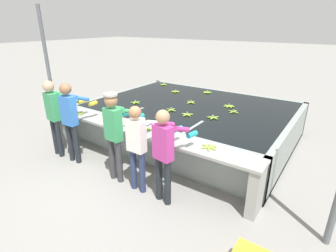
% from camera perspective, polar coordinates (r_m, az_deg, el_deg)
% --- Properties ---
extents(ground_plane, '(80.00, 80.00, 0.00)m').
position_cam_1_polar(ground_plane, '(5.31, -7.85, -10.26)').
color(ground_plane, gray).
rests_on(ground_plane, ground).
extents(wash_tank, '(4.87, 3.66, 0.87)m').
position_cam_1_polar(wash_tank, '(6.79, 4.90, 1.19)').
color(wash_tank, gray).
rests_on(wash_tank, ground).
extents(work_ledge, '(4.87, 0.45, 0.87)m').
position_cam_1_polar(work_ledge, '(5.16, -6.53, -3.24)').
color(work_ledge, '#9E9E99').
rests_on(work_ledge, ground).
extents(worker_0, '(0.47, 0.74, 1.69)m').
position_cam_1_polar(worker_0, '(6.10, -23.51, 2.88)').
color(worker_0, '#1E2328').
rests_on(worker_0, ground).
extents(worker_1, '(0.43, 0.72, 1.70)m').
position_cam_1_polar(worker_1, '(5.67, -20.42, 2.10)').
color(worker_1, '#1E2328').
rests_on(worker_1, ground).
extents(worker_2, '(0.43, 0.73, 1.68)m').
position_cam_1_polar(worker_2, '(4.74, -11.51, -0.68)').
color(worker_2, '#38383D').
rests_on(worker_2, ground).
extents(worker_3, '(0.40, 0.70, 1.56)m').
position_cam_1_polar(worker_3, '(4.42, -6.56, -3.45)').
color(worker_3, navy).
rests_on(worker_3, ground).
extents(worker_4, '(0.48, 0.74, 1.60)m').
position_cam_1_polar(worker_4, '(4.09, -0.73, -5.02)').
color(worker_4, '#1E2328').
rests_on(worker_4, ground).
extents(banana_bunch_floating_0, '(0.28, 0.28, 0.08)m').
position_cam_1_polar(banana_bunch_floating_0, '(6.19, 14.04, 3.06)').
color(banana_bunch_floating_0, '#7FAD33').
rests_on(banana_bunch_floating_0, wash_tank).
extents(banana_bunch_floating_1, '(0.28, 0.26, 0.08)m').
position_cam_1_polar(banana_bunch_floating_1, '(5.71, 9.79, 1.84)').
color(banana_bunch_floating_1, '#7FAD33').
rests_on(banana_bunch_floating_1, wash_tank).
extents(banana_bunch_floating_2, '(0.28, 0.28, 0.08)m').
position_cam_1_polar(banana_bunch_floating_2, '(8.74, -1.04, 9.01)').
color(banana_bunch_floating_2, '#8CB738').
rests_on(banana_bunch_floating_2, wash_tank).
extents(banana_bunch_floating_3, '(0.28, 0.28, 0.08)m').
position_cam_1_polar(banana_bunch_floating_3, '(6.58, 13.12, 4.23)').
color(banana_bunch_floating_3, '#8CB738').
rests_on(banana_bunch_floating_3, wash_tank).
extents(banana_bunch_floating_4, '(0.28, 0.27, 0.08)m').
position_cam_1_polar(banana_bunch_floating_4, '(7.10, -12.22, 5.56)').
color(banana_bunch_floating_4, '#8CB738').
rests_on(banana_bunch_floating_4, wash_tank).
extents(banana_bunch_floating_5, '(0.27, 0.27, 0.08)m').
position_cam_1_polar(banana_bunch_floating_5, '(5.83, 4.19, 2.53)').
color(banana_bunch_floating_5, '#8CB738').
rests_on(banana_bunch_floating_5, wash_tank).
extents(banana_bunch_floating_6, '(0.28, 0.28, 0.08)m').
position_cam_1_polar(banana_bunch_floating_6, '(7.81, 8.54, 7.25)').
color(banana_bunch_floating_6, '#8CB738').
rests_on(banana_bunch_floating_6, wash_tank).
extents(banana_bunch_floating_7, '(0.28, 0.28, 0.08)m').
position_cam_1_polar(banana_bunch_floating_7, '(6.13, 0.66, 3.53)').
color(banana_bunch_floating_7, '#75A333').
rests_on(banana_bunch_floating_7, wash_tank).
extents(banana_bunch_floating_8, '(0.28, 0.27, 0.08)m').
position_cam_1_polar(banana_bunch_floating_8, '(7.82, 1.65, 7.50)').
color(banana_bunch_floating_8, '#7FAD33').
rests_on(banana_bunch_floating_8, wash_tank).
extents(banana_bunch_floating_9, '(0.28, 0.28, 0.08)m').
position_cam_1_polar(banana_bunch_floating_9, '(6.76, 4.99, 5.17)').
color(banana_bunch_floating_9, '#8CB738').
rests_on(banana_bunch_floating_9, wash_tank).
extents(banana_bunch_floating_10, '(0.27, 0.28, 0.08)m').
position_cam_1_polar(banana_bunch_floating_10, '(5.62, -1.48, 1.82)').
color(banana_bunch_floating_10, '#9EC642').
rests_on(banana_bunch_floating_10, wash_tank).
extents(banana_bunch_floating_11, '(0.26, 0.28, 0.08)m').
position_cam_1_polar(banana_bunch_floating_11, '(6.77, -7.08, 5.12)').
color(banana_bunch_floating_11, '#75A333').
rests_on(banana_bunch_floating_11, wash_tank).
extents(banana_bunch_ledge_0, '(0.28, 0.27, 0.08)m').
position_cam_1_polar(banana_bunch_ledge_0, '(5.02, -4.93, -0.69)').
color(banana_bunch_ledge_0, '#93BC3D').
rests_on(banana_bunch_ledge_0, work_ledge).
extents(banana_bunch_ledge_1, '(0.28, 0.27, 0.08)m').
position_cam_1_polar(banana_bunch_ledge_1, '(6.19, -19.09, 2.53)').
color(banana_bunch_ledge_1, '#93BC3D').
rests_on(banana_bunch_ledge_1, work_ledge).
extents(banana_bunch_ledge_2, '(0.28, 0.28, 0.08)m').
position_cam_1_polar(banana_bunch_ledge_2, '(4.35, 8.97, -4.54)').
color(banana_bunch_ledge_2, '#9EC642').
rests_on(banana_bunch_ledge_2, work_ledge).
extents(knife_0, '(0.29, 0.24, 0.02)m').
position_cam_1_polar(knife_0, '(4.59, 0.52, -2.96)').
color(knife_0, silver).
rests_on(knife_0, work_ledge).
extents(support_post_left, '(0.09, 0.09, 3.20)m').
position_cam_1_polar(support_post_left, '(7.53, -24.53, 10.62)').
color(support_post_left, slate).
rests_on(support_post_left, ground).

